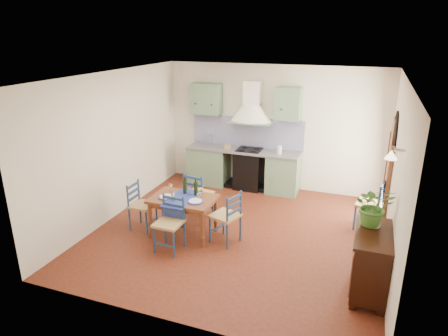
{
  "coord_description": "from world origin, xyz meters",
  "views": [
    {
      "loc": [
        2.02,
        -6.16,
        3.5
      ],
      "look_at": [
        -0.37,
        0.3,
        1.11
      ],
      "focal_mm": 32.0,
      "sensor_mm": 36.0,
      "label": 1
    }
  ],
  "objects_px": {
    "dining_table": "(183,202)",
    "sideboard": "(371,261)",
    "chair_near": "(170,223)",
    "potted_plant": "(374,206)"
  },
  "relations": [
    {
      "from": "dining_table",
      "to": "potted_plant",
      "type": "bearing_deg",
      "value": -7.43
    },
    {
      "from": "sideboard",
      "to": "potted_plant",
      "type": "height_order",
      "value": "potted_plant"
    },
    {
      "from": "dining_table",
      "to": "sideboard",
      "type": "relative_size",
      "value": 1.07
    },
    {
      "from": "chair_near",
      "to": "sideboard",
      "type": "distance_m",
      "value": 3.14
    },
    {
      "from": "dining_table",
      "to": "chair_near",
      "type": "distance_m",
      "value": 0.55
    },
    {
      "from": "dining_table",
      "to": "chair_near",
      "type": "bearing_deg",
      "value": -89.25
    },
    {
      "from": "chair_near",
      "to": "potted_plant",
      "type": "bearing_deg",
      "value": 2.37
    },
    {
      "from": "dining_table",
      "to": "sideboard",
      "type": "height_order",
      "value": "dining_table"
    },
    {
      "from": "sideboard",
      "to": "potted_plant",
      "type": "relative_size",
      "value": 1.83
    },
    {
      "from": "dining_table",
      "to": "chair_near",
      "type": "xyz_separation_m",
      "value": [
        0.01,
        -0.53,
        -0.15
      ]
    }
  ]
}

